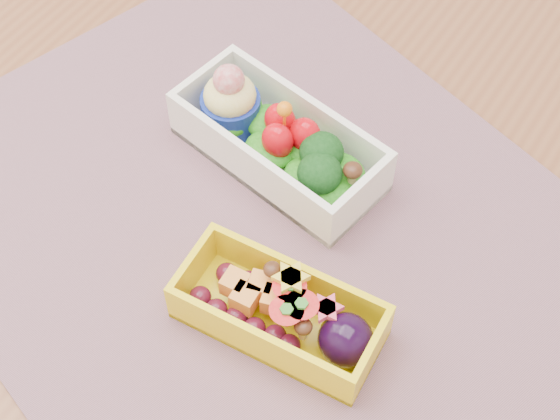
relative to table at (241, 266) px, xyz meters
The scene contains 4 objects.
table is the anchor object (origin of this frame).
placemat 0.11m from the table, 22.26° to the right, with size 0.56×0.43×0.00m, color #875D65.
bento_white 0.14m from the table, 82.68° to the left, with size 0.18×0.10×0.07m.
bento_yellow 0.17m from the table, 39.14° to the right, with size 0.15×0.08×0.05m.
Camera 1 is at (0.25, -0.32, 1.31)m, focal length 55.35 mm.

